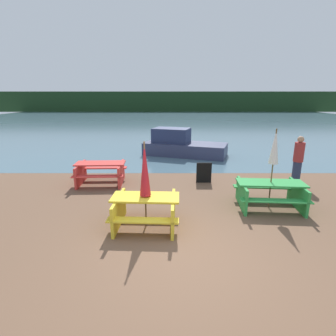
{
  "coord_description": "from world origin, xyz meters",
  "views": [
    {
      "loc": [
        -0.23,
        -4.65,
        3.09
      ],
      "look_at": [
        -0.23,
        3.5,
        0.85
      ],
      "focal_mm": 28.0,
      "sensor_mm": 36.0,
      "label": 1
    }
  ],
  "objects_px": {
    "umbrella_white": "(275,147)",
    "boat": "(182,145)",
    "signboard": "(204,173)",
    "picnic_table_green": "(270,192)",
    "umbrella_crimson": "(145,169)",
    "picnic_table_red": "(101,171)",
    "picnic_table_yellow": "(146,208)",
    "person": "(298,160)"
  },
  "relations": [
    {
      "from": "picnic_table_yellow",
      "to": "umbrella_white",
      "type": "distance_m",
      "value": 3.84
    },
    {
      "from": "picnic_table_green",
      "to": "umbrella_white",
      "type": "distance_m",
      "value": 1.29
    },
    {
      "from": "boat",
      "to": "umbrella_crimson",
      "type": "bearing_deg",
      "value": -80.43
    },
    {
      "from": "umbrella_crimson",
      "to": "person",
      "type": "xyz_separation_m",
      "value": [
        5.23,
        3.29,
        -0.57
      ]
    },
    {
      "from": "picnic_table_green",
      "to": "umbrella_white",
      "type": "xyz_separation_m",
      "value": [
        0.0,
        0.0,
        1.29
      ]
    },
    {
      "from": "picnic_table_green",
      "to": "signboard",
      "type": "bearing_deg",
      "value": 125.15
    },
    {
      "from": "picnic_table_green",
      "to": "umbrella_white",
      "type": "relative_size",
      "value": 0.86
    },
    {
      "from": "picnic_table_yellow",
      "to": "umbrella_crimson",
      "type": "bearing_deg",
      "value": 0.0
    },
    {
      "from": "picnic_table_green",
      "to": "picnic_table_yellow",
      "type": "bearing_deg",
      "value": -161.96
    },
    {
      "from": "picnic_table_yellow",
      "to": "umbrella_white",
      "type": "relative_size",
      "value": 0.74
    },
    {
      "from": "umbrella_white",
      "to": "boat",
      "type": "xyz_separation_m",
      "value": [
        -2.16,
        6.97,
        -1.23
      ]
    },
    {
      "from": "umbrella_crimson",
      "to": "person",
      "type": "relative_size",
      "value": 1.21
    },
    {
      "from": "umbrella_white",
      "to": "signboard",
      "type": "bearing_deg",
      "value": 125.15
    },
    {
      "from": "signboard",
      "to": "person",
      "type": "bearing_deg",
      "value": -1.13
    },
    {
      "from": "picnic_table_green",
      "to": "picnic_table_red",
      "type": "bearing_deg",
      "value": 158.38
    },
    {
      "from": "picnic_table_green",
      "to": "boat",
      "type": "height_order",
      "value": "boat"
    },
    {
      "from": "picnic_table_green",
      "to": "boat",
      "type": "distance_m",
      "value": 7.3
    },
    {
      "from": "signboard",
      "to": "picnic_table_green",
      "type": "bearing_deg",
      "value": -54.85
    },
    {
      "from": "person",
      "to": "signboard",
      "type": "relative_size",
      "value": 2.31
    },
    {
      "from": "umbrella_white",
      "to": "boat",
      "type": "bearing_deg",
      "value": 107.25
    },
    {
      "from": "umbrella_white",
      "to": "signboard",
      "type": "relative_size",
      "value": 3.01
    },
    {
      "from": "picnic_table_red",
      "to": "signboard",
      "type": "bearing_deg",
      "value": 1.88
    },
    {
      "from": "umbrella_white",
      "to": "umbrella_crimson",
      "type": "bearing_deg",
      "value": -161.96
    },
    {
      "from": "picnic_table_green",
      "to": "umbrella_crimson",
      "type": "height_order",
      "value": "umbrella_crimson"
    },
    {
      "from": "signboard",
      "to": "picnic_table_red",
      "type": "bearing_deg",
      "value": -178.12
    },
    {
      "from": "picnic_table_yellow",
      "to": "picnic_table_green",
      "type": "distance_m",
      "value": 3.62
    },
    {
      "from": "picnic_table_yellow",
      "to": "boat",
      "type": "distance_m",
      "value": 8.19
    },
    {
      "from": "boat",
      "to": "person",
      "type": "bearing_deg",
      "value": -31.95
    },
    {
      "from": "umbrella_white",
      "to": "person",
      "type": "distance_m",
      "value": 2.95
    },
    {
      "from": "boat",
      "to": "signboard",
      "type": "relative_size",
      "value": 6.23
    },
    {
      "from": "picnic_table_yellow",
      "to": "boat",
      "type": "height_order",
      "value": "boat"
    },
    {
      "from": "picnic_table_yellow",
      "to": "picnic_table_red",
      "type": "bearing_deg",
      "value": 120.38
    },
    {
      "from": "umbrella_white",
      "to": "person",
      "type": "relative_size",
      "value": 1.3
    },
    {
      "from": "boat",
      "to": "picnic_table_green",
      "type": "bearing_deg",
      "value": -54.21
    },
    {
      "from": "umbrella_crimson",
      "to": "signboard",
      "type": "relative_size",
      "value": 2.8
    },
    {
      "from": "umbrella_crimson",
      "to": "signboard",
      "type": "distance_m",
      "value": 3.99
    },
    {
      "from": "person",
      "to": "picnic_table_red",
      "type": "bearing_deg",
      "value": -179.54
    },
    {
      "from": "picnic_table_red",
      "to": "person",
      "type": "distance_m",
      "value": 7.14
    },
    {
      "from": "umbrella_white",
      "to": "picnic_table_red",
      "type": "bearing_deg",
      "value": 158.38
    },
    {
      "from": "picnic_table_yellow",
      "to": "picnic_table_green",
      "type": "relative_size",
      "value": 0.86
    },
    {
      "from": "umbrella_white",
      "to": "signboard",
      "type": "distance_m",
      "value": 3.06
    },
    {
      "from": "picnic_table_red",
      "to": "boat",
      "type": "relative_size",
      "value": 0.38
    }
  ]
}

